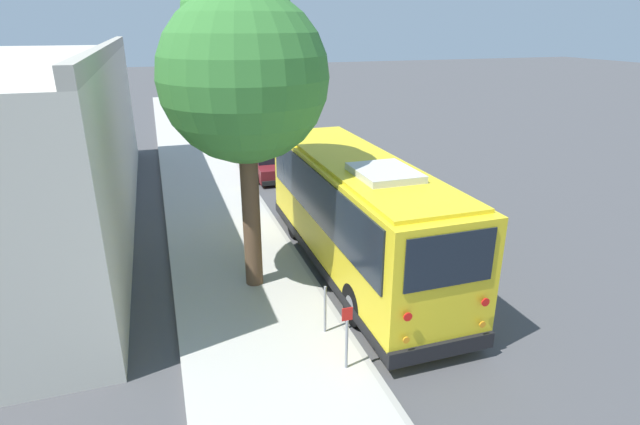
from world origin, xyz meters
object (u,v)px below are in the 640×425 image
at_px(street_tree, 243,67).
at_px(shuttle_bus, 357,209).
at_px(sign_post_far, 325,309).
at_px(parked_sedan_maroon, 269,162).
at_px(sign_post_near, 347,337).
at_px(parked_sedan_black, 245,134).
at_px(fire_hydrant, 245,179).

bearing_deg(street_tree, shuttle_bus, -88.70).
height_order(shuttle_bus, sign_post_far, shuttle_bus).
relative_size(shuttle_bus, street_tree, 1.21).
bearing_deg(parked_sedan_maroon, sign_post_far, 173.53).
xyz_separation_m(shuttle_bus, sign_post_far, (-2.95, 1.93, -1.13)).
bearing_deg(sign_post_near, parked_sedan_maroon, -6.80).
bearing_deg(shuttle_bus, parked_sedan_black, 0.77).
height_order(shuttle_bus, parked_sedan_black, shuttle_bus).
xyz_separation_m(parked_sedan_maroon, sign_post_near, (-14.68, 1.75, 0.29)).
bearing_deg(sign_post_far, sign_post_near, -180.00).
bearing_deg(fire_hydrant, parked_sedan_black, -10.28).
relative_size(parked_sedan_maroon, parked_sedan_black, 1.11).
bearing_deg(fire_hydrant, shuttle_bus, -167.64).
bearing_deg(sign_post_near, street_tree, 14.19).
distance_m(shuttle_bus, sign_post_far, 3.70).
height_order(parked_sedan_maroon, sign_post_near, sign_post_near).
bearing_deg(parked_sedan_maroon, parked_sedan_black, 0.91).
distance_m(sign_post_near, fire_hydrant, 12.38).
xyz_separation_m(parked_sedan_maroon, street_tree, (-10.45, 2.82, 5.18)).
height_order(parked_sedan_maroon, fire_hydrant, parked_sedan_maroon).
distance_m(parked_sedan_black, sign_post_far, 19.97).
distance_m(shuttle_bus, fire_hydrant, 8.38).
distance_m(street_tree, sign_post_near, 6.55).
distance_m(sign_post_far, fire_hydrant, 11.04).
distance_m(parked_sedan_black, fire_hydrant, 9.00).
relative_size(street_tree, sign_post_near, 5.70).
bearing_deg(parked_sedan_maroon, fire_hydrant, 146.28).
relative_size(parked_sedan_maroon, sign_post_near, 3.35).
height_order(parked_sedan_black, fire_hydrant, parked_sedan_black).
bearing_deg(fire_hydrant, sign_post_far, 179.19).
bearing_deg(shuttle_bus, street_tree, 91.51).
height_order(shuttle_bus, street_tree, street_tree).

